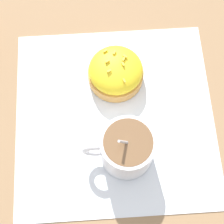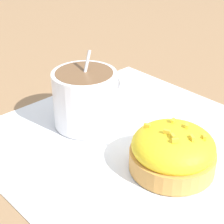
# 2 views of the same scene
# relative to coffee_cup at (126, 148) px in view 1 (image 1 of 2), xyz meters

# --- Properties ---
(ground_plane) EXTENTS (3.00, 3.00, 0.00)m
(ground_plane) POSITION_rel_coffee_cup_xyz_m (0.07, 0.01, -0.04)
(ground_plane) COLOR #93704C
(paper_napkin) EXTENTS (0.36, 0.36, 0.00)m
(paper_napkin) POSITION_rel_coffee_cup_xyz_m (0.07, 0.01, -0.04)
(paper_napkin) COLOR white
(paper_napkin) RESTS_ON ground_plane
(coffee_cup) EXTENTS (0.08, 0.11, 0.10)m
(coffee_cup) POSITION_rel_coffee_cup_xyz_m (0.00, 0.00, 0.00)
(coffee_cup) COLOR white
(coffee_cup) RESTS_ON paper_napkin
(frosted_pastry) EXTENTS (0.09, 0.09, 0.05)m
(frosted_pastry) POSITION_rel_coffee_cup_xyz_m (0.14, -0.01, -0.02)
(frosted_pastry) COLOR #D19347
(frosted_pastry) RESTS_ON paper_napkin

